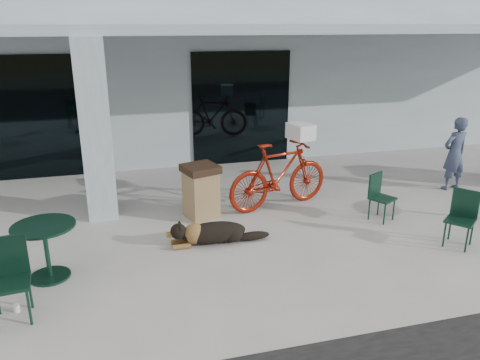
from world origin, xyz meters
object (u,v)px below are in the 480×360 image
object	(u,v)px
cafe_chair_near	(9,282)
dog	(214,231)
trash_receptacle	(201,191)
cafe_chair_far_b	(460,220)
cafe_table_near	(47,252)
person	(455,154)
bicycle	(279,175)
cafe_chair_far_a	(383,198)

from	to	relation	value
cafe_chair_near	dog	bearing A→B (deg)	20.67
trash_receptacle	cafe_chair_near	bearing A→B (deg)	-137.37
cafe_chair_near	cafe_chair_far_b	size ratio (longest dim) A/B	1.12
cafe_table_near	cafe_chair_far_b	distance (m)	6.09
cafe_table_near	person	world-z (taller)	person
bicycle	cafe_chair_far_b	distance (m)	3.14
cafe_table_near	cafe_chair_far_a	size ratio (longest dim) A/B	1.00
cafe_chair_near	cafe_chair_far_b	bearing A→B (deg)	-3.79
cafe_chair_near	cafe_chair_far_a	xyz separation A→B (m)	(5.74, 1.52, -0.08)
dog	cafe_chair_near	world-z (taller)	cafe_chair_near
bicycle	cafe_chair_far_a	world-z (taller)	bicycle
bicycle	dog	bearing A→B (deg)	114.53
cafe_table_near	dog	bearing A→B (deg)	10.69
cafe_table_near	cafe_chair_near	bearing A→B (deg)	-107.30
cafe_chair_far_a	cafe_table_near	bearing A→B (deg)	158.14
cafe_table_near	person	xyz separation A→B (m)	(7.73, 1.68, 0.37)
cafe_chair_far_a	person	xyz separation A→B (m)	(2.28, 1.08, 0.35)
cafe_chair_far_a	trash_receptacle	world-z (taller)	trash_receptacle
cafe_chair_far_a	person	world-z (taller)	person
dog	cafe_table_near	distance (m)	2.44
trash_receptacle	bicycle	bearing A→B (deg)	3.81
cafe_chair_near	person	distance (m)	8.43
cafe_chair_far_b	cafe_chair_near	bearing A→B (deg)	-125.09
bicycle	trash_receptacle	xyz separation A→B (m)	(-1.50, -0.10, -0.15)
cafe_chair_near	trash_receptacle	world-z (taller)	cafe_chair_near
dog	trash_receptacle	size ratio (longest dim) A/B	1.24
dog	bicycle	bearing A→B (deg)	37.98
dog	cafe_chair_far_b	size ratio (longest dim) A/B	1.36
cafe_table_near	cafe_chair_near	distance (m)	0.97
trash_receptacle	cafe_chair_far_b	bearing A→B (deg)	-30.75
dog	cafe_chair_far_b	xyz separation A→B (m)	(3.67, -1.08, 0.24)
cafe_chair_far_a	cafe_chair_far_b	xyz separation A→B (m)	(0.61, -1.22, 0.03)
bicycle	cafe_chair_far_a	bearing A→B (deg)	-138.22
cafe_table_near	person	bearing A→B (deg)	12.26
cafe_chair_far_a	cafe_chair_far_b	distance (m)	1.36
bicycle	cafe_table_near	size ratio (longest dim) A/B	2.53
person	trash_receptacle	xyz separation A→B (m)	(-5.33, -0.13, -0.28)
cafe_chair_near	cafe_chair_far_b	distance (m)	6.35
bicycle	person	distance (m)	3.83
cafe_table_near	trash_receptacle	bearing A→B (deg)	32.88
cafe_table_near	trash_receptacle	size ratio (longest dim) A/B	0.86
cafe_chair_near	bicycle	bearing A→B (deg)	25.10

